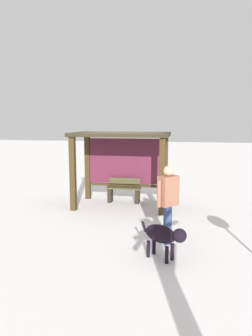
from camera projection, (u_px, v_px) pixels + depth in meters
The scene contains 5 objects.
ground_plane at pixel (121, 206), 9.52m from camera, with size 60.00×60.00×0.00m, color white.
bus_shelter at pixel (122, 151), 9.46m from camera, with size 2.88×1.72×2.25m.
bench_left_inside at pixel (124, 191), 9.88m from camera, with size 1.09×0.36×0.78m.
person_walking at pixel (168, 198), 6.57m from camera, with size 0.48×0.51×1.66m.
dog at pixel (164, 235), 5.76m from camera, with size 0.89×0.63×0.68m.
Camera 1 is at (1.83, -9.05, 2.59)m, focal length 32.98 mm.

